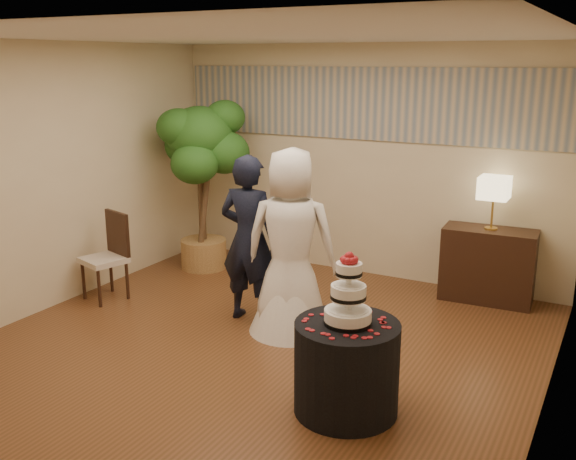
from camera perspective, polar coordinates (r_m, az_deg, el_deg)
The scene contains 15 objects.
floor at distance 6.13m, azimuth -2.65°, elevation -10.27°, with size 5.00×5.00×0.00m, color brown.
ceiling at distance 5.55m, azimuth -3.01°, elevation 16.88°, with size 5.00×5.00×0.00m, color white.
wall_back at distance 7.89m, azimuth 6.69°, elevation 6.02°, with size 5.00×0.06×2.80m, color beige.
wall_front at distance 3.85m, azimuth -22.54°, elevation -4.57°, with size 5.00×0.06×2.80m, color beige.
wall_left at distance 7.28m, azimuth -19.96°, elevation 4.47°, with size 0.06×5.00×2.80m, color beige.
wall_right at distance 4.91m, azimuth 23.02°, elevation -0.56°, with size 0.06×5.00×2.80m, color beige.
mural_border at distance 7.79m, azimuth 6.79°, elevation 11.09°, with size 4.90×0.02×0.85m, color #98968D.
groom at distance 6.47m, azimuth -3.49°, elevation -0.81°, with size 0.63×0.41×1.72m, color black.
bride at distance 6.15m, azimuth 0.25°, elevation -1.07°, with size 0.89×0.83×1.83m, color white.
cake_table at distance 4.97m, azimuth 5.22°, elevation -12.09°, with size 0.80×0.80×0.72m, color black.
wedding_cake at distance 4.71m, azimuth 5.40°, elevation -5.18°, with size 0.36×0.36×0.56m, color white, non-canonical shape.
console at distance 7.42m, azimuth 17.34°, elevation -3.00°, with size 0.99×0.44×0.82m, color black.
table_lamp at distance 7.25m, azimuth 17.76°, elevation 2.29°, with size 0.31×0.31×0.58m, color beige, non-canonical shape.
ficus_tree at distance 8.12m, azimuth -7.71°, elevation 4.01°, with size 1.04×1.04×2.18m, color #265B1C, non-canonical shape.
side_chair at distance 7.39m, azimuth -16.08°, elevation -2.36°, with size 0.45×0.47×0.98m, color black, non-canonical shape.
Camera 1 is at (2.89, -4.74, 2.61)m, focal length 40.00 mm.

